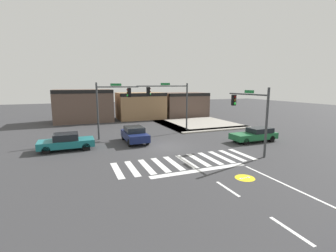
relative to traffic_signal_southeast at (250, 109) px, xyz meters
The scene contains 12 objects.
ground_plane 8.03m from the traffic_signal_southeast, 146.62° to the left, with size 120.00×120.00×0.00m, color #353538.
crosswalk_near 7.01m from the traffic_signal_southeast, behind, with size 10.38×3.20×0.01m.
lane_markings 9.59m from the traffic_signal_southeast, 123.04° to the right, with size 6.80×18.75×0.01m.
bike_detector_marking 7.20m from the traffic_signal_southeast, 131.68° to the right, with size 1.18×1.18×0.01m.
curb_corner_northeast 14.05m from the traffic_signal_southeast, 79.50° to the left, with size 10.00×10.60×0.15m.
storefront_row 23.12m from the traffic_signal_southeast, 100.33° to the left, with size 24.55×5.76×4.79m.
traffic_signal_southeast is the anchor object (origin of this frame).
traffic_signal_northeast 10.07m from the traffic_signal_southeast, 108.35° to the left, with size 6.06×0.32×5.68m.
traffic_signal_northwest 13.27m from the traffic_signal_southeast, 136.68° to the left, with size 4.32×0.32×5.70m.
car_navy 10.78m from the traffic_signal_southeast, 140.36° to the left, with size 1.88×4.20×1.50m.
car_teal 15.59m from the traffic_signal_southeast, 156.62° to the left, with size 4.46×1.90×1.42m.
car_green 4.90m from the traffic_signal_southeast, 40.82° to the left, with size 4.57×1.78×1.33m.
Camera 1 is at (-7.42, -19.46, 5.46)m, focal length 25.62 mm.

